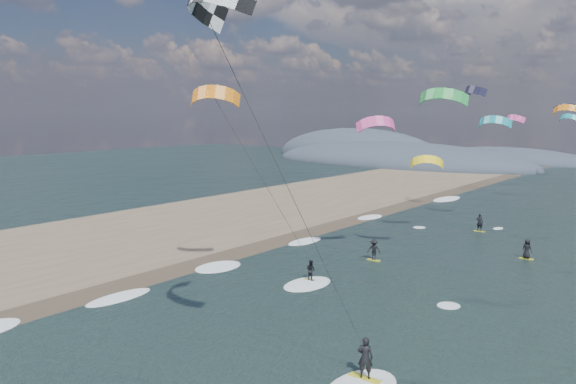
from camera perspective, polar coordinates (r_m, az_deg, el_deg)
The scene contains 9 objects.
ground at distance 27.37m, azimuth -14.89°, elevation -17.79°, with size 260.00×260.00×0.00m, color black.
sand_strip at distance 51.70m, azimuth -21.95°, elevation -5.65°, with size 26.00×240.00×0.00m, color brown.
wet_sand_strip at distance 41.96m, azimuth -13.73°, elevation -8.45°, with size 3.00×240.00×0.00m, color #382D23.
coastal_hills at distance 138.89m, azimuth 10.58°, elevation 3.19°, with size 80.00×41.00×15.00m.
kitesurfer_near_a at distance 21.88m, azimuth -6.01°, elevation 12.24°, with size 8.12×9.39×17.17m.
kitesurfer_near_b at distance 36.76m, azimuth -4.22°, elevation 3.17°, with size 6.83×8.74×14.10m.
far_kitesurfers at distance 49.22m, azimuth 15.34°, elevation -5.00°, with size 10.61×16.84×1.79m.
bg_kite_field at distance 70.22m, azimuth 22.07°, elevation 7.61°, with size 11.26×70.71×8.17m.
shoreline_surf at distance 44.04m, azimuth -7.83°, elevation -7.49°, with size 2.40×79.40×0.11m.
Camera 1 is at (20.02, -14.38, 11.89)m, focal length 35.00 mm.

